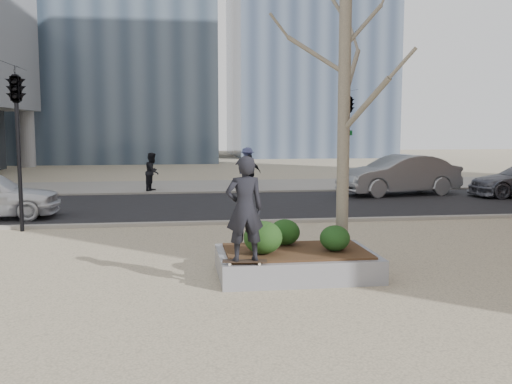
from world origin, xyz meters
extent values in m
plane|color=#BEAD8C|center=(0.00, 0.00, 0.00)|extent=(120.00, 120.00, 0.00)
cube|color=black|center=(0.00, 10.00, 0.01)|extent=(60.00, 8.00, 0.02)
cube|color=gray|center=(0.00, 17.00, 0.01)|extent=(60.00, 6.00, 0.02)
cube|color=gray|center=(1.00, 0.00, 0.23)|extent=(3.00, 2.00, 0.45)
cube|color=#382314|center=(1.00, 0.00, 0.47)|extent=(2.70, 1.70, 0.04)
ellipsoid|color=black|center=(0.32, -0.24, 0.80)|extent=(0.73, 0.73, 0.62)
ellipsoid|color=#193F14|center=(0.88, 0.51, 0.75)|extent=(0.61, 0.61, 0.52)
ellipsoid|color=#103314|center=(1.72, -0.17, 0.74)|extent=(0.58, 0.58, 0.49)
imported|color=black|center=(-0.10, -0.88, 1.44)|extent=(0.71, 0.51, 1.84)
imported|color=gray|center=(8.03, 12.28, 0.86)|extent=(5.30, 2.60, 1.67)
imported|color=black|center=(-2.35, 15.22, 0.88)|extent=(0.87, 0.99, 1.71)
imported|color=#414675|center=(2.19, 17.26, 0.95)|extent=(1.27, 1.37, 1.85)
imported|color=black|center=(1.99, 14.63, 0.84)|extent=(0.96, 0.42, 1.63)
camera|label=1|loc=(-1.25, -10.59, 2.84)|focal=40.00mm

